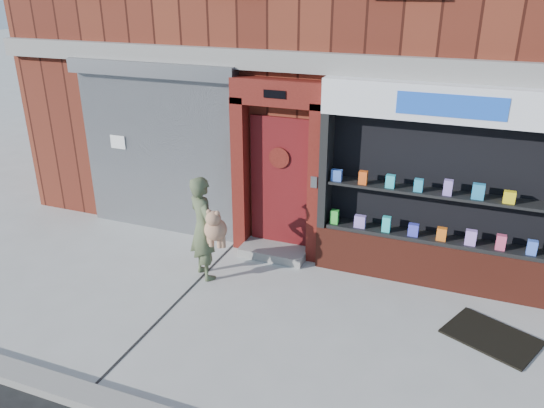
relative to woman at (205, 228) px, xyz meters
The scene contains 6 objects.
ground 1.84m from the woman, 25.37° to the right, with size 80.00×80.00×0.00m, color #9E9E99.
shutter_bay 2.14m from the woman, 141.10° to the left, with size 3.10×0.30×3.04m.
red_door_bay 1.51m from the woman, 57.58° to the left, with size 1.52×0.58×2.90m.
pharmacy_bay 3.46m from the woman, 18.95° to the left, with size 3.50×0.41×3.00m.
woman is the anchor object (origin of this frame).
doormat 4.22m from the woman, ahead, with size 1.09×0.76×0.03m, color black.
Camera 1 is at (2.06, -5.61, 4.26)m, focal length 35.00 mm.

